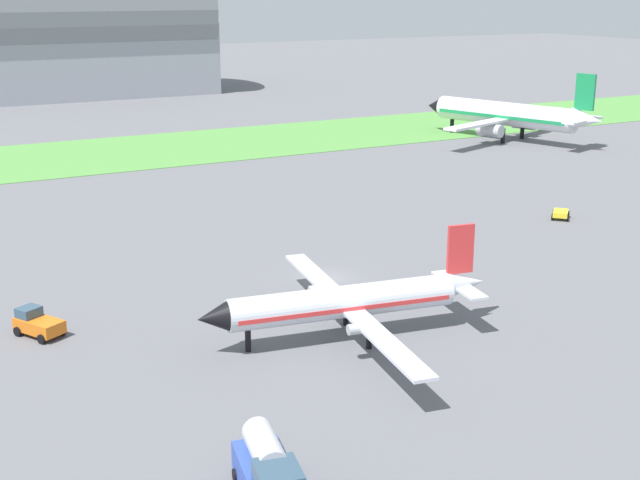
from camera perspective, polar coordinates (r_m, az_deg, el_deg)
ground_plane at (r=73.17m, az=0.42°, el=-2.53°), size 600.00×600.00×0.00m
grass_taxiway_strip at (r=132.09m, az=-13.29°, el=5.64°), size 360.00×28.00×0.08m
airplane_parked_jet_far at (r=142.36m, az=12.39°, el=8.13°), size 31.49×31.21×11.47m
airplane_foreground_turboprop at (r=60.07m, az=1.88°, el=-4.07°), size 21.40×24.90×7.49m
baggage_cart_near_gate at (r=95.14m, az=15.68°, el=1.69°), size 2.93×2.90×0.90m
pushback_tug_midfield at (r=64.29m, az=-18.25°, el=-5.27°), size 3.35×4.02×1.95m
fuel_truck_by_runway at (r=42.24m, az=-3.37°, el=-15.29°), size 3.66×6.85×3.29m
hangar_distant at (r=206.79m, az=-16.62°, el=13.46°), size 63.00×31.88×34.84m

